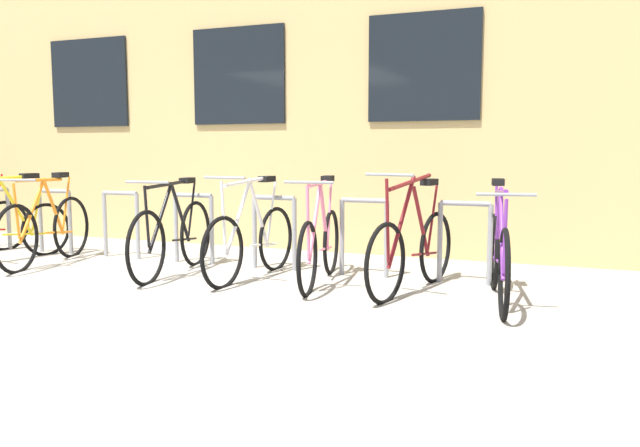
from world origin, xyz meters
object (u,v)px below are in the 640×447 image
bicycle_pink (320,244)px  bicycle_black (173,236)px  bicycle_orange (46,229)px  bicycle_purple (499,256)px  bicycle_white (251,240)px  bicycle_yellow (2,229)px  bicycle_maroon (413,249)px

bicycle_pink → bicycle_black: bearing=-175.8°
bicycle_orange → bicycle_purple: size_ratio=0.97×
bicycle_white → bicycle_pink: 0.73m
bicycle_black → bicycle_pink: bearing=4.2°
bicycle_yellow → bicycle_purple: (5.49, 0.06, 0.02)m
bicycle_white → bicycle_orange: bearing=-176.8°
bicycle_maroon → bicycle_yellow: 4.73m
bicycle_purple → bicycle_maroon: bearing=170.7°
bicycle_white → bicycle_black: bicycle_white is taller
bicycle_maroon → bicycle_yellow: bearing=-177.7°
bicycle_purple → bicycle_pink: size_ratio=1.05×
bicycle_yellow → bicycle_orange: 0.60m
bicycle_orange → bicycle_purple: bicycle_purple is taller
bicycle_yellow → bicycle_purple: bearing=0.7°
bicycle_black → bicycle_orange: bearing=-178.4°
bicycle_pink → bicycle_orange: bearing=-177.1°
bicycle_yellow → bicycle_purple: bicycle_purple is taller
bicycle_pink → bicycle_black: 1.59m
bicycle_yellow → bicycle_white: (3.10, 0.19, 0.01)m
bicycle_maroon → bicycle_orange: 4.13m
bicycle_yellow → bicycle_black: bicycle_yellow is taller
bicycle_black → bicycle_white: bearing=6.2°
bicycle_orange → bicycle_black: 1.65m
bicycle_maroon → bicycle_white: (-1.63, -0.00, -0.01)m
bicycle_maroon → bicycle_black: 2.48m
bicycle_purple → bicycle_pink: 1.67m
bicycle_pink → bicycle_black: bicycle_pink is taller
bicycle_yellow → bicycle_orange: bicycle_orange is taller
bicycle_purple → bicycle_white: bearing=177.0°
bicycle_purple → bicycle_pink: bearing=174.9°
bicycle_maroon → bicycle_pink: bicycle_maroon is taller
bicycle_orange → bicycle_white: (2.50, 0.14, -0.01)m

